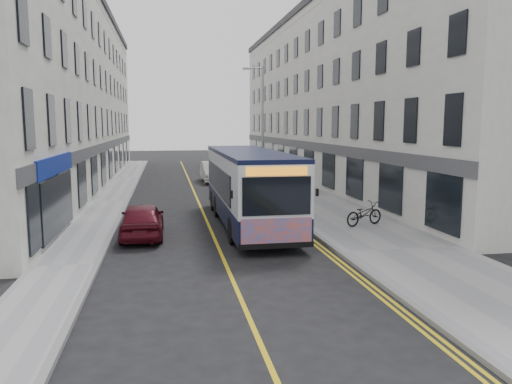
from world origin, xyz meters
name	(u,v)px	position (x,y,z in m)	size (l,w,h in m)	color
ground	(220,252)	(0.00, 0.00, 0.00)	(140.00, 140.00, 0.00)	black
pavement_east	(301,197)	(6.25, 12.00, 0.06)	(4.50, 64.00, 0.12)	gray
pavement_west	(110,202)	(-5.00, 12.00, 0.06)	(2.00, 64.00, 0.12)	gray
kerb_east	(265,198)	(4.00, 12.00, 0.07)	(0.18, 64.00, 0.13)	slate
kerb_west	(128,201)	(-4.00, 12.00, 0.07)	(0.18, 64.00, 0.13)	slate
road_centre_line	(198,201)	(0.00, 12.00, 0.00)	(0.12, 64.00, 0.01)	gold
road_dbl_yellow_inner	(257,199)	(3.55, 12.00, 0.00)	(0.10, 64.00, 0.01)	gold
road_dbl_yellow_outer	(261,199)	(3.75, 12.00, 0.00)	(0.10, 64.00, 0.01)	gold
terrace_east	(336,98)	(11.50, 21.00, 6.50)	(6.00, 46.00, 13.00)	silver
terrace_west	(62,95)	(-9.00, 21.00, 6.50)	(6.00, 46.00, 13.00)	white
streetlamp	(261,125)	(4.17, 14.00, 4.38)	(1.32, 0.18, 8.00)	#93959B
city_bus	(249,185)	(1.76, 4.45, 1.80)	(2.64, 11.32, 3.29)	black
bicycle	(364,214)	(6.54, 2.90, 0.63)	(0.67, 1.93, 1.02)	black
pedestrian_near	(266,176)	(4.54, 14.36, 1.12)	(0.73, 0.48, 1.99)	#926442
pedestrian_far	(301,175)	(6.96, 14.54, 1.12)	(0.97, 0.76, 2.00)	black
car_white	(213,172)	(1.80, 21.38, 0.79)	(1.68, 4.81, 1.59)	white
car_maroon	(142,220)	(-2.78, 2.78, 0.70)	(1.65, 4.11, 1.40)	#530D19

